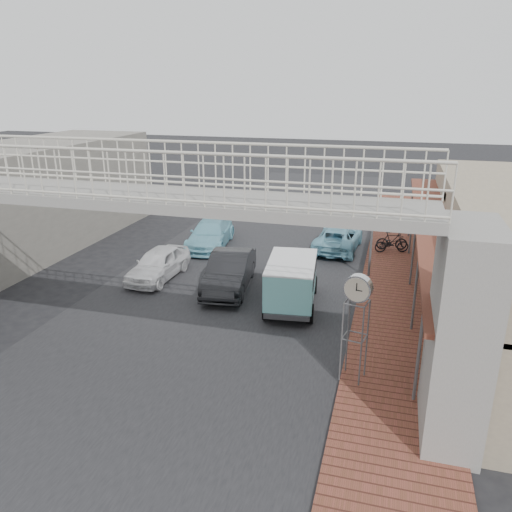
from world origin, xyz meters
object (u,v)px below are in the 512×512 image
Objects in this scene: angkot_far at (210,234)px; street_clock at (358,293)px; dark_sedan at (229,271)px; motorcycle_near at (392,244)px; angkot_curb at (338,238)px; angkot_van at (292,277)px; white_hatchback at (158,264)px; arrow_sign at (391,218)px; motorcycle_far at (392,241)px.

street_clock reaches higher than angkot_far.
motorcycle_near is (6.06, 6.07, -0.19)m from dark_sedan.
angkot_van is (-0.84, -7.05, 0.57)m from angkot_curb.
angkot_far reaches higher than white_hatchback.
arrow_sign reaches higher than angkot_van.
angkot_far is at bearing 79.80° from motorcycle_near.
dark_sedan is 1.12× the size of angkot_van.
street_clock reaches higher than angkot_van.
angkot_curb is at bearing 103.31° from arrow_sign.
white_hatchback is 0.85× the size of dark_sedan.
motorcycle_far is (-0.01, 0.41, 0.02)m from motorcycle_near.
angkot_curb is (6.73, 5.78, -0.05)m from white_hatchback.
white_hatchback is 8.87m from angkot_curb.
white_hatchback is at bearing 112.09° from motorcycle_far.
dark_sedan is 0.98× the size of angkot_far.
dark_sedan is at bearing -68.88° from angkot_far.
motorcycle_far is 11.96m from street_clock.
angkot_van reaches higher than angkot_far.
street_clock is 8.22m from arrow_sign.
angkot_van is at bearing 144.08° from motorcycle_far.
arrow_sign is at bearing -20.42° from angkot_far.
street_clock is at bearing -65.51° from angkot_van.
angkot_curb is 2.55m from motorcycle_far.
angkot_curb is 2.62× the size of motorcycle_near.
arrow_sign reaches higher than white_hatchback.
arrow_sign is (-0.13, -3.16, 2.05)m from motorcycle_near.
angkot_far is 1.14× the size of angkot_van.
dark_sedan is 2.70× the size of motorcycle_near.
dark_sedan is 1.42× the size of arrow_sign.
motorcycle_near is at bearing -176.50° from angkot_curb.
angkot_van reaches higher than white_hatchback.
white_hatchback is 3.21m from dark_sedan.
angkot_curb reaches higher than motorcycle_far.
motorcycle_near is 1.09× the size of motorcycle_far.
motorcycle_near is at bearing 37.41° from dark_sedan.
angkot_far is 3.00× the size of motorcycle_far.
angkot_far is (0.55, 4.65, 0.01)m from white_hatchback.
angkot_van is 5.21m from street_clock.
motorcycle_far is (8.70, 1.54, -0.10)m from angkot_far.
dark_sedan reaches higher than motorcycle_near.
dark_sedan is at bearing -2.85° from white_hatchback.
street_clock reaches higher than motorcycle_far.
street_clock is at bearing 164.50° from motorcycle_far.
street_clock is at bearing 158.43° from motorcycle_near.
arrow_sign reaches higher than street_clock.
angkot_curb is 1.38× the size of arrow_sign.
dark_sedan is 1.03× the size of angkot_curb.
white_hatchback is 2.30× the size of motorcycle_near.
white_hatchback is 10.91m from motorcycle_near.
street_clock reaches higher than motorcycle_near.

